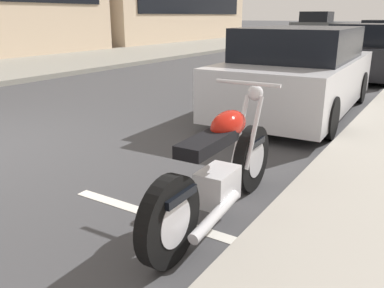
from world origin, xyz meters
The scene contains 6 objects.
sidewalk_far_curb centered at (12.00, 6.54, 0.07)m, with size 120.00×5.00×0.14m, color gray.
parking_stall_stripe centered at (0.00, -3.44, 0.00)m, with size 0.12×2.20×0.01m, color silver.
parked_motorcycle centered at (0.26, -3.76, 0.44)m, with size 2.14×0.62×1.13m.
parked_car_behind_motorcycle centered at (4.57, -3.02, 0.72)m, with size 4.45×2.05×1.50m.
parked_car_across_street centered at (9.86, -3.22, 0.68)m, with size 4.16×1.83×1.48m.
crossing_truck centered at (26.52, 2.17, 0.91)m, with size 2.15×5.02×1.95m.
Camera 1 is at (-2.50, -5.23, 1.70)m, focal length 37.30 mm.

